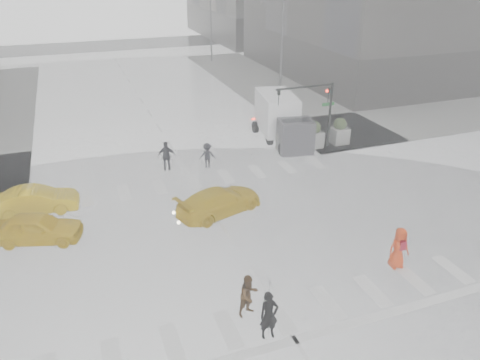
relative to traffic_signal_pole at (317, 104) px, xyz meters
name	(u,v)px	position (x,y,z in m)	size (l,w,h in m)	color
ground	(227,233)	(-9.01, -8.01, -3.22)	(120.00, 120.00, 0.00)	black
sidewalk_ne	(366,98)	(10.49, 9.49, -3.14)	(35.00, 35.00, 0.15)	slate
road_markings	(227,233)	(-9.01, -8.01, -3.21)	(18.00, 48.00, 0.01)	silver
traffic_signal_pole	(317,104)	(0.00, 0.00, 0.00)	(4.45, 0.42, 4.50)	black
street_lamp_near	(280,49)	(1.86, 9.99, 1.73)	(2.15, 0.22, 9.00)	#59595B
street_lamp_far	(210,20)	(1.86, 29.99, 1.73)	(2.15, 0.22, 9.00)	#59595B
planter_west	(287,139)	(-2.01, 0.19, -2.23)	(1.10, 1.10, 1.80)	slate
planter_mid	(314,135)	(-0.01, 0.19, -2.23)	(1.10, 1.10, 1.80)	slate
planter_east	(339,132)	(1.99, 0.19, -2.23)	(1.10, 1.10, 1.80)	slate
pedestrian_black	(269,300)	(-9.81, -14.81, -1.65)	(1.00, 1.02, 2.43)	black
pedestrian_brown	(249,295)	(-10.03, -13.52, -2.38)	(0.82, 0.64, 1.68)	#49301A
pedestrian_orange	(399,248)	(-3.12, -12.97, -2.29)	(0.95, 0.67, 1.85)	red
pedestrian_far_a	(167,156)	(-10.08, 0.11, -2.28)	(1.10, 0.67, 1.87)	black
pedestrian_far_b	(207,155)	(-7.62, -0.27, -2.43)	(1.02, 0.56, 1.57)	black
taxi_front	(37,228)	(-17.33, -5.60, -2.53)	(1.61, 4.00, 1.36)	gold
taxi_mid	(36,200)	(-17.42, -2.70, -2.55)	(1.42, 4.06, 1.34)	gold
taxi_rear	(219,201)	(-8.70, -6.01, -2.55)	(1.88, 4.08, 1.34)	gold
box_truck	(282,118)	(-1.51, 2.15, -1.50)	(2.28, 6.07, 3.23)	white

